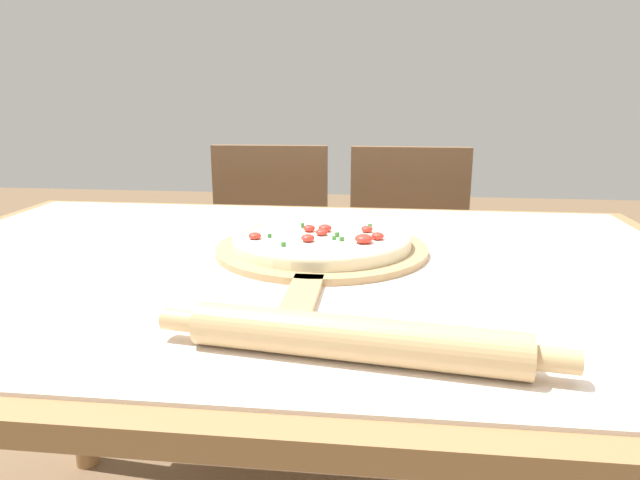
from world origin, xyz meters
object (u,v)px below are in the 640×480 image
at_px(chair_right, 408,269).
at_px(pizza_peel, 321,251).
at_px(chair_left, 268,264).
at_px(rolling_pin, 355,339).
at_px(pizza, 322,239).

bearing_deg(chair_right, pizza_peel, -104.27).
bearing_deg(chair_left, rolling_pin, -76.41).
relative_size(pizza_peel, pizza, 1.76).
relative_size(chair_left, chair_right, 1.00).
bearing_deg(pizza, rolling_pin, -78.94).
height_order(pizza, rolling_pin, rolling_pin).
bearing_deg(pizza, pizza_peel, -90.98).
bearing_deg(chair_left, chair_right, -2.74).
distance_m(pizza_peel, chair_left, 0.86).
distance_m(chair_left, chair_right, 0.45).
xyz_separation_m(pizza_peel, chair_left, (-0.26, 0.77, -0.27)).
xyz_separation_m(pizza, chair_left, (-0.26, 0.76, -0.29)).
distance_m(pizza, rolling_pin, 0.43).
xyz_separation_m(pizza_peel, pizza, (0.00, 0.02, 0.02)).
distance_m(pizza, chair_right, 0.83).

